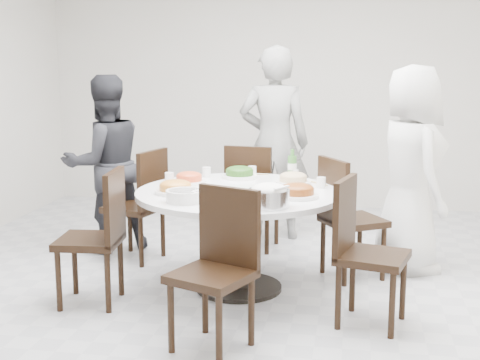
% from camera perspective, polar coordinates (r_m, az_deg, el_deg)
% --- Properties ---
extents(floor, '(6.00, 6.00, 0.01)m').
position_cam_1_polar(floor, '(4.94, 3.06, -9.77)').
color(floor, '#B9B9BE').
rests_on(floor, ground).
extents(wall_back, '(6.00, 0.01, 2.80)m').
position_cam_1_polar(wall_back, '(7.63, 5.94, 8.14)').
color(wall_back, beige).
rests_on(wall_back, ground).
extents(wall_front, '(6.00, 0.01, 2.80)m').
position_cam_1_polar(wall_front, '(1.72, -8.70, -0.17)').
color(wall_front, beige).
rests_on(wall_front, ground).
extents(dining_table, '(1.50, 1.50, 0.75)m').
position_cam_1_polar(dining_table, '(4.94, -0.10, -5.18)').
color(dining_table, white).
rests_on(dining_table, floor).
extents(chair_ne, '(0.58, 0.58, 0.95)m').
position_cam_1_polar(chair_ne, '(5.27, 9.67, -3.21)').
color(chair_ne, black).
rests_on(chair_ne, floor).
extents(chair_n, '(0.47, 0.47, 0.95)m').
position_cam_1_polar(chair_n, '(5.99, 1.18, -1.40)').
color(chair_n, black).
rests_on(chair_n, floor).
extents(chair_nw, '(0.51, 0.51, 0.95)m').
position_cam_1_polar(chair_nw, '(5.72, -9.00, -2.10)').
color(chair_nw, black).
rests_on(chair_nw, floor).
extents(chair_sw, '(0.46, 0.46, 0.95)m').
position_cam_1_polar(chair_sw, '(4.76, -12.75, -4.82)').
color(chair_sw, black).
rests_on(chair_sw, floor).
extents(chair_s, '(0.55, 0.55, 0.95)m').
position_cam_1_polar(chair_s, '(3.93, -2.46, -7.86)').
color(chair_s, black).
rests_on(chair_s, floor).
extents(chair_se, '(0.51, 0.51, 0.95)m').
position_cam_1_polar(chair_se, '(4.36, 11.26, -6.17)').
color(chair_se, black).
rests_on(chair_se, floor).
extents(diner_right, '(0.78, 0.94, 1.65)m').
position_cam_1_polar(diner_right, '(5.49, 14.35, 0.89)').
color(diner_right, silver).
rests_on(diner_right, floor).
extents(diner_middle, '(0.69, 0.48, 1.81)m').
position_cam_1_polar(diner_middle, '(6.29, 2.93, 3.16)').
color(diner_middle, black).
rests_on(diner_middle, floor).
extents(diner_left, '(0.96, 0.94, 1.56)m').
position_cam_1_polar(diner_left, '(5.99, -11.45, 1.35)').
color(diner_left, black).
rests_on(diner_left, floor).
extents(dish_greens, '(0.28, 0.28, 0.07)m').
position_cam_1_polar(dish_greens, '(5.35, -0.04, 0.55)').
color(dish_greens, white).
rests_on(dish_greens, dining_table).
extents(dish_pale, '(0.27, 0.27, 0.07)m').
position_cam_1_polar(dish_pale, '(5.10, 4.55, 0.02)').
color(dish_pale, white).
rests_on(dish_pale, dining_table).
extents(dish_orange, '(0.25, 0.25, 0.07)m').
position_cam_1_polar(dish_orange, '(5.12, -4.37, 0.05)').
color(dish_orange, white).
rests_on(dish_orange, dining_table).
extents(dish_redbrown, '(0.30, 0.30, 0.08)m').
position_cam_1_polar(dish_redbrown, '(4.64, 4.90, -1.03)').
color(dish_redbrown, white).
rests_on(dish_redbrown, dining_table).
extents(dish_tofu, '(0.29, 0.29, 0.08)m').
position_cam_1_polar(dish_tofu, '(4.77, -5.53, -0.71)').
color(dish_tofu, white).
rests_on(dish_tofu, dining_table).
extents(rice_bowl, '(0.27, 0.27, 0.12)m').
position_cam_1_polar(rice_bowl, '(4.33, 2.48, -1.55)').
color(rice_bowl, silver).
rests_on(rice_bowl, dining_table).
extents(soup_bowl, '(0.26, 0.26, 0.08)m').
position_cam_1_polar(soup_bowl, '(4.50, -4.70, -1.37)').
color(soup_bowl, white).
rests_on(soup_bowl, dining_table).
extents(beverage_bottle, '(0.07, 0.07, 0.24)m').
position_cam_1_polar(beverage_bottle, '(5.28, 4.47, 1.33)').
color(beverage_bottle, '#37732E').
rests_on(beverage_bottle, dining_table).
extents(tea_cups, '(0.07, 0.07, 0.08)m').
position_cam_1_polar(tea_cups, '(5.48, 1.42, 0.82)').
color(tea_cups, white).
rests_on(tea_cups, dining_table).
extents(chopsticks, '(0.24, 0.04, 0.01)m').
position_cam_1_polar(chopsticks, '(5.48, 0.88, 0.46)').
color(chopsticks, tan).
rests_on(chopsticks, dining_table).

